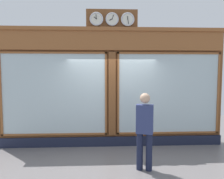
% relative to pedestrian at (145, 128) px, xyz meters
% --- Properties ---
extents(shop_facade, '(6.55, 0.42, 3.88)m').
position_rel_pedestrian_xyz_m(shop_facade, '(0.63, -1.71, 0.77)').
color(shop_facade, brown).
rests_on(shop_facade, ground_plane).
extents(pedestrian, '(0.41, 0.31, 1.69)m').
position_rel_pedestrian_xyz_m(pedestrian, '(0.00, 0.00, 0.00)').
color(pedestrian, '#191E38').
rests_on(pedestrian, ground_plane).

